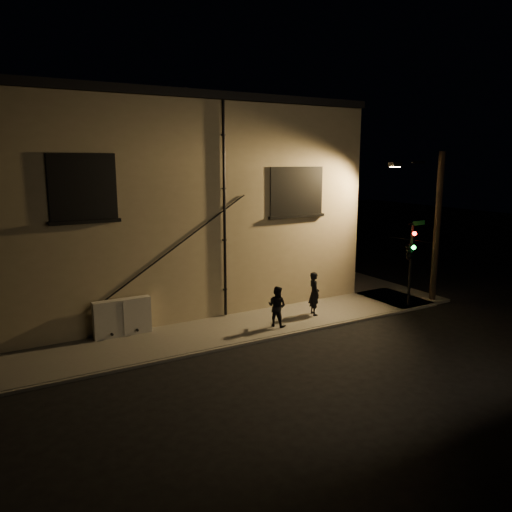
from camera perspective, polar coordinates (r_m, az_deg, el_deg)
ground at (r=18.79m, az=5.55°, el=-8.66°), size 90.00×90.00×0.00m
sidewalk at (r=22.90m, az=1.67°, el=-4.82°), size 21.00×16.00×0.12m
building at (r=24.56m, az=-12.52°, el=6.31°), size 16.20×12.23×8.80m
utility_cabinet at (r=18.45m, az=-15.02°, el=-6.79°), size 2.03×0.34×1.33m
pedestrian_a at (r=20.23m, az=6.66°, el=-4.27°), size 0.56×0.72×1.76m
pedestrian_b at (r=18.80m, az=2.41°, el=-5.76°), size 0.87×0.93×1.54m
traffic_signal at (r=21.81m, az=17.19°, el=0.65°), size 1.30×2.15×3.63m
streetlamp_pole at (r=23.19m, az=19.69°, el=3.58°), size 2.01×1.38×6.64m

